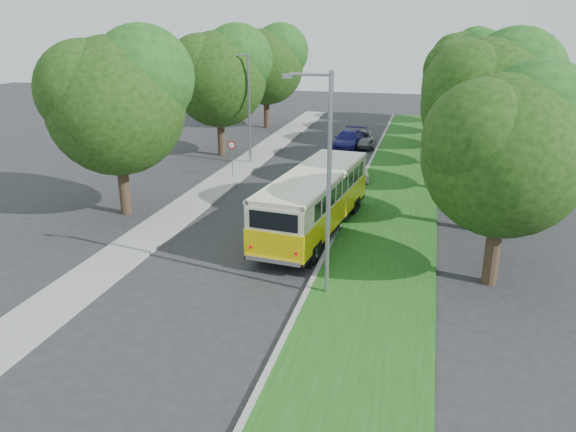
% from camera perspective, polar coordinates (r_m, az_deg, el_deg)
% --- Properties ---
extents(ground, '(120.00, 120.00, 0.00)m').
position_cam_1_polar(ground, '(24.03, -5.14, -4.15)').
color(ground, '#272729').
rests_on(ground, ground).
extents(curb, '(0.20, 70.00, 0.15)m').
position_cam_1_polar(curb, '(27.70, 5.33, -0.77)').
color(curb, gray).
rests_on(curb, ground).
extents(grass_verge, '(4.50, 70.00, 0.13)m').
position_cam_1_polar(grass_verge, '(27.47, 10.18, -1.19)').
color(grass_verge, '#1E4D14').
rests_on(grass_verge, ground).
extents(sidewalk, '(2.20, 70.00, 0.12)m').
position_cam_1_polar(sidewalk, '(30.07, -10.67, 0.56)').
color(sidewalk, gray).
rests_on(sidewalk, ground).
extents(treeline, '(24.27, 41.91, 9.46)m').
position_cam_1_polar(treeline, '(39.16, 8.08, 13.76)').
color(treeline, '#332319').
rests_on(treeline, ground).
extents(lamppost_near, '(1.71, 0.16, 8.00)m').
position_cam_1_polar(lamppost_near, '(19.25, 3.91, 3.73)').
color(lamppost_near, gray).
rests_on(lamppost_near, ground).
extents(lamppost_far, '(1.71, 0.16, 7.50)m').
position_cam_1_polar(lamppost_far, '(39.11, -4.11, 11.22)').
color(lamppost_far, gray).
rests_on(lamppost_far, ground).
extents(warning_sign, '(0.56, 0.10, 2.50)m').
position_cam_1_polar(warning_sign, '(35.73, -5.74, 6.50)').
color(warning_sign, gray).
rests_on(warning_sign, ground).
extents(vintage_bus, '(3.75, 10.36, 3.01)m').
position_cam_1_polar(vintage_bus, '(26.10, 2.66, 1.35)').
color(vintage_bus, yellow).
rests_on(vintage_bus, ground).
extents(car_silver, '(1.79, 3.90, 1.29)m').
position_cam_1_polar(car_silver, '(31.95, 3.41, 3.07)').
color(car_silver, '#A8A9AD').
rests_on(car_silver, ground).
extents(car_white, '(2.39, 4.00, 1.25)m').
position_cam_1_polar(car_white, '(35.88, 6.66, 4.73)').
color(car_white, silver).
rests_on(car_white, ground).
extents(car_blue, '(2.65, 5.17, 1.44)m').
position_cam_1_polar(car_blue, '(44.52, 6.17, 7.69)').
color(car_blue, navy).
rests_on(car_blue, ground).
extents(car_grey, '(2.87, 4.73, 1.23)m').
position_cam_1_polar(car_grey, '(45.73, 7.39, 7.81)').
color(car_grey, slate).
rests_on(car_grey, ground).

